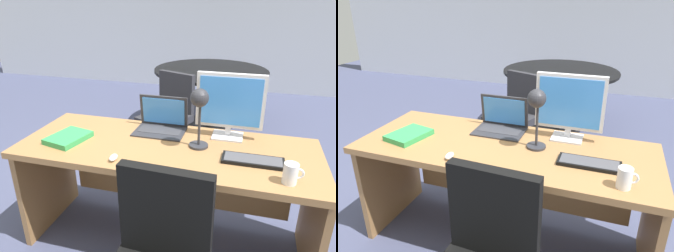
{
  "view_description": "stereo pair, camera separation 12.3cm",
  "coord_description": "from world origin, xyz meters",
  "views": [
    {
      "loc": [
        0.48,
        -1.71,
        1.63
      ],
      "look_at": [
        0.0,
        0.04,
        0.87
      ],
      "focal_mm": 33.62,
      "sensor_mm": 36.0,
      "label": 1
    },
    {
      "loc": [
        0.6,
        -1.67,
        1.63
      ],
      "look_at": [
        0.0,
        0.04,
        0.87
      ],
      "focal_mm": 33.62,
      "sensor_mm": 36.0,
      "label": 2
    }
  ],
  "objects": [
    {
      "name": "book",
      "position": [
        -0.64,
        -0.09,
        0.77
      ],
      "size": [
        0.26,
        0.3,
        0.04
      ],
      "color": "green",
      "rests_on": "desk"
    },
    {
      "name": "keyboard",
      "position": [
        0.53,
        -0.07,
        0.76
      ],
      "size": [
        0.35,
        0.13,
        0.02
      ],
      "color": "black",
      "rests_on": "desk"
    },
    {
      "name": "desk",
      "position": [
        0.0,
        0.05,
        0.55
      ],
      "size": [
        1.87,
        0.72,
        0.75
      ],
      "color": "#9E7042",
      "rests_on": "ground"
    },
    {
      "name": "monitor",
      "position": [
        0.36,
        0.24,
        0.99
      ],
      "size": [
        0.43,
        0.16,
        0.43
      ],
      "color": "silver",
      "rests_on": "desk"
    },
    {
      "name": "mouse",
      "position": [
        -0.24,
        -0.26,
        0.77
      ],
      "size": [
        0.04,
        0.07,
        0.03
      ],
      "color": "silver",
      "rests_on": "desk"
    },
    {
      "name": "ground",
      "position": [
        0.0,
        1.5,
        0.0
      ],
      "size": [
        12.0,
        12.0,
        0.0
      ],
      "primitive_type": "plane",
      "color": "#474C6B"
    },
    {
      "name": "laptop",
      "position": [
        -0.1,
        0.25,
        0.82
      ],
      "size": [
        0.34,
        0.24,
        0.23
      ],
      "color": "#2D2D33",
      "rests_on": "desk"
    },
    {
      "name": "desk_lamp",
      "position": [
        0.2,
        0.02,
        1.03
      ],
      "size": [
        0.12,
        0.14,
        0.38
      ],
      "color": "#2D2D33",
      "rests_on": "desk"
    },
    {
      "name": "meeting_chair_near",
      "position": [
        -0.38,
        1.38,
        0.34
      ],
      "size": [
        0.6,
        0.61,
        0.86
      ],
      "color": "black",
      "rests_on": "ground"
    },
    {
      "name": "meeting_table",
      "position": [
        -0.05,
        2.21,
        0.58
      ],
      "size": [
        1.42,
        1.42,
        0.77
      ],
      "color": "black",
      "rests_on": "ground"
    },
    {
      "name": "back_wall",
      "position": [
        0.0,
        4.11,
        1.4
      ],
      "size": [
        10.0,
        0.1,
        2.8
      ],
      "primitive_type": "cube",
      "color": "silver",
      "rests_on": "ground"
    },
    {
      "name": "coffee_mug",
      "position": [
        0.71,
        -0.24,
        0.81
      ],
      "size": [
        0.1,
        0.07,
        0.11
      ],
      "color": "white",
      "rests_on": "desk"
    }
  ]
}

